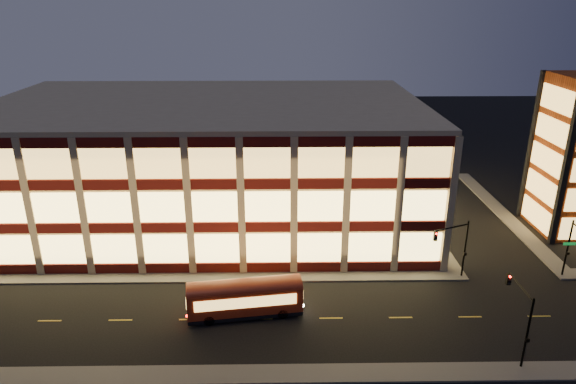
{
  "coord_description": "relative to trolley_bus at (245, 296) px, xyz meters",
  "views": [
    {
      "loc": [
        5.71,
        -43.23,
        25.68
      ],
      "look_at": [
        6.53,
        8.0,
        6.31
      ],
      "focal_mm": 32.0,
      "sensor_mm": 36.0,
      "label": 1
    }
  ],
  "objects": [
    {
      "name": "sidewalk_office_south",
      "position": [
        -5.62,
        6.28,
        -1.75
      ],
      "size": [
        54.0,
        2.0,
        0.15
      ],
      "primitive_type": "cube",
      "color": "#514F4C",
      "rests_on": "ground"
    },
    {
      "name": "ground",
      "position": [
        -2.62,
        5.28,
        -1.83
      ],
      "size": [
        200.0,
        200.0,
        0.0
      ],
      "primitive_type": "plane",
      "color": "black",
      "rests_on": "ground"
    },
    {
      "name": "trolley_bus",
      "position": [
        0.0,
        0.0,
        0.0
      ],
      "size": [
        9.99,
        3.78,
        3.3
      ],
      "rotation": [
        0.0,
        0.0,
        0.14
      ],
      "color": "maroon",
      "rests_on": "ground"
    },
    {
      "name": "sidewalk_office_east",
      "position": [
        20.38,
        22.28,
        -1.75
      ],
      "size": [
        2.0,
        30.0,
        0.15
      ],
      "primitive_type": "cube",
      "color": "#514F4C",
      "rests_on": "ground"
    },
    {
      "name": "sidewalk_tower_west",
      "position": [
        31.38,
        22.28,
        -1.75
      ],
      "size": [
        2.0,
        30.0,
        0.15
      ],
      "primitive_type": "cube",
      "color": "#514F4C",
      "rests_on": "ground"
    },
    {
      "name": "traffic_signal_near",
      "position": [
        20.88,
        -5.75,
        2.3
      ],
      "size": [
        0.32,
        4.45,
        6.0
      ],
      "color": "black",
      "rests_on": "ground"
    },
    {
      "name": "traffic_signal_far",
      "position": [
        19.59,
        5.52,
        2.28
      ],
      "size": [
        3.79,
        1.87,
        6.0
      ],
      "color": "black",
      "rests_on": "ground"
    },
    {
      "name": "sidewalk_near",
      "position": [
        -2.62,
        -7.72,
        -1.75
      ],
      "size": [
        100.0,
        2.0,
        0.15
      ],
      "primitive_type": "cube",
      "color": "#514F4C",
      "rests_on": "ground"
    },
    {
      "name": "office_building",
      "position": [
        -5.53,
        22.2,
        5.42
      ],
      "size": [
        50.45,
        30.45,
        14.5
      ],
      "color": "tan",
      "rests_on": "ground"
    }
  ]
}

